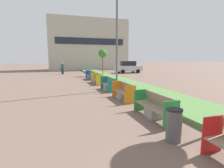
# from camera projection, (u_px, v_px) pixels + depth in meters

# --- Properties ---
(planter_grass_strip) EXTENTS (2.80, 120.00, 0.18)m
(planter_grass_strip) POSITION_uv_depth(u_px,v_px,m) (145.00, 91.00, 12.11)
(planter_grass_strip) COLOR #568442
(planter_grass_strip) RESTS_ON ground
(building_backdrop) EXTENTS (15.55, 5.44, 9.99)m
(building_backdrop) POSITION_uv_depth(u_px,v_px,m) (88.00, 45.00, 35.77)
(building_backdrop) COLOR #B2AD9E
(building_backdrop) RESTS_ON ground
(bench_green_frame) EXTENTS (0.65, 2.25, 0.94)m
(bench_green_frame) POSITION_uv_depth(u_px,v_px,m) (154.00, 108.00, 6.82)
(bench_green_frame) COLOR gray
(bench_green_frame) RESTS_ON ground
(bench_orange_frame) EXTENTS (0.65, 2.05, 0.94)m
(bench_orange_frame) POSITION_uv_depth(u_px,v_px,m) (124.00, 93.00, 9.87)
(bench_orange_frame) COLOR gray
(bench_orange_frame) RESTS_ON ground
(bench_teal_frame) EXTENTS (0.65, 1.90, 0.94)m
(bench_teal_frame) POSITION_uv_depth(u_px,v_px,m) (108.00, 85.00, 12.67)
(bench_teal_frame) COLOR gray
(bench_teal_frame) RESTS_ON ground
(bench_yellow_frame) EXTENTS (0.65, 2.45, 0.94)m
(bench_yellow_frame) POSITION_uv_depth(u_px,v_px,m) (97.00, 79.00, 16.04)
(bench_yellow_frame) COLOR gray
(bench_yellow_frame) RESTS_ON ground
(bench_blue_frame) EXTENTS (0.65, 1.97, 0.94)m
(bench_blue_frame) POSITION_uv_depth(u_px,v_px,m) (90.00, 76.00, 19.16)
(bench_blue_frame) COLOR gray
(bench_blue_frame) RESTS_ON ground
(litter_bin) EXTENTS (0.44, 0.44, 0.95)m
(litter_bin) POSITION_uv_depth(u_px,v_px,m) (174.00, 125.00, 4.85)
(litter_bin) COLOR #4C4F51
(litter_bin) RESTS_ON ground
(street_lamp_post) EXTENTS (0.24, 0.44, 8.45)m
(street_lamp_post) POSITION_uv_depth(u_px,v_px,m) (117.00, 25.00, 12.16)
(street_lamp_post) COLOR #56595B
(street_lamp_post) RESTS_ON ground
(sapling_tree_far) EXTENTS (1.11, 1.11, 3.50)m
(sapling_tree_far) POSITION_uv_depth(u_px,v_px,m) (103.00, 54.00, 22.95)
(sapling_tree_far) COLOR brown
(sapling_tree_far) RESTS_ON ground
(pedestrian_walking) EXTENTS (0.53, 0.24, 1.72)m
(pedestrian_walking) POSITION_uv_depth(u_px,v_px,m) (62.00, 68.00, 25.30)
(pedestrian_walking) COLOR #232633
(pedestrian_walking) RESTS_ON ground
(parked_car_distant) EXTENTS (4.26, 2.00, 1.86)m
(parked_car_distant) POSITION_uv_depth(u_px,v_px,m) (128.00, 67.00, 27.49)
(parked_car_distant) COLOR #B7BABF
(parked_car_distant) RESTS_ON ground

